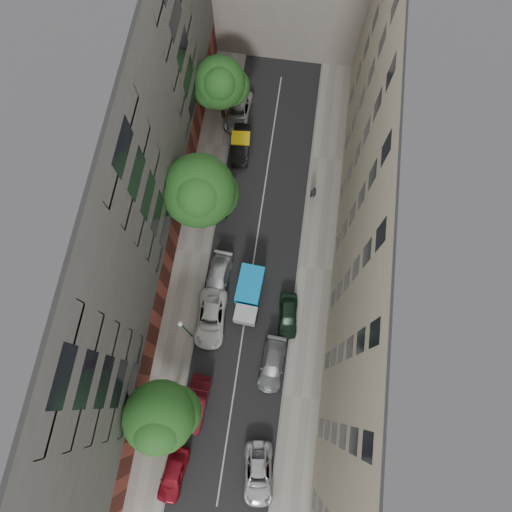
% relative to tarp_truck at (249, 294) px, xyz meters
% --- Properties ---
extents(ground, '(120.00, 120.00, 0.00)m').
position_rel_tarp_truck_xyz_m(ground, '(-0.07, 3.40, -1.24)').
color(ground, '#4C4C49').
rests_on(ground, ground).
extents(road_surface, '(8.00, 44.00, 0.02)m').
position_rel_tarp_truck_xyz_m(road_surface, '(-0.07, 3.40, -1.23)').
color(road_surface, black).
rests_on(road_surface, ground).
extents(sidewalk_left, '(3.00, 44.00, 0.15)m').
position_rel_tarp_truck_xyz_m(sidewalk_left, '(-5.57, 3.40, -1.16)').
color(sidewalk_left, gray).
rests_on(sidewalk_left, ground).
extents(sidewalk_right, '(3.00, 44.00, 0.15)m').
position_rel_tarp_truck_xyz_m(sidewalk_right, '(5.43, 3.40, -1.16)').
color(sidewalk_right, gray).
rests_on(sidewalk_right, ground).
extents(building_left, '(8.00, 44.00, 20.00)m').
position_rel_tarp_truck_xyz_m(building_left, '(-11.07, 3.40, 8.76)').
color(building_left, '#4A4845').
rests_on(building_left, ground).
extents(building_right, '(8.00, 44.00, 20.00)m').
position_rel_tarp_truck_xyz_m(building_right, '(10.93, 3.40, 8.76)').
color(building_right, tan).
rests_on(building_right, ground).
extents(tarp_truck, '(2.17, 4.96, 2.25)m').
position_rel_tarp_truck_xyz_m(tarp_truck, '(0.00, 0.00, 0.00)').
color(tarp_truck, black).
rests_on(tarp_truck, ground).
extents(car_left_0, '(2.10, 4.31, 1.42)m').
position_rel_tarp_truck_xyz_m(car_left_0, '(-3.67, -14.57, -0.53)').
color(car_left_0, maroon).
rests_on(car_left_0, ground).
extents(car_left_1, '(1.89, 4.64, 1.50)m').
position_rel_tarp_truck_xyz_m(car_left_1, '(-2.87, -9.28, -0.49)').
color(car_left_1, '#4F0F17').
rests_on(car_left_1, ground).
extents(car_left_2, '(2.61, 5.26, 1.43)m').
position_rel_tarp_truck_xyz_m(car_left_2, '(-2.87, -2.40, -0.52)').
color(car_left_2, silver).
rests_on(car_left_2, ground).
extents(car_left_3, '(2.24, 4.77, 1.34)m').
position_rel_tarp_truck_xyz_m(car_left_3, '(-2.87, 1.20, -0.57)').
color(car_left_3, silver).
rests_on(car_left_3, ground).
extents(car_left_4, '(1.75, 3.93, 1.31)m').
position_rel_tarp_truck_xyz_m(car_left_4, '(-3.67, 8.80, -0.58)').
color(car_left_4, black).
rests_on(car_left_4, ground).
extents(car_left_5, '(1.88, 4.53, 1.46)m').
position_rel_tarp_truck_xyz_m(car_left_5, '(-2.87, 14.40, -0.51)').
color(car_left_5, black).
rests_on(car_left_5, ground).
extents(car_left_6, '(2.41, 5.02, 1.38)m').
position_rel_tarp_truck_xyz_m(car_left_6, '(-3.67, 18.00, -0.55)').
color(car_left_6, '#B7B8BC').
rests_on(car_left_6, ground).
extents(car_right_0, '(2.81, 4.97, 1.31)m').
position_rel_tarp_truck_xyz_m(car_right_0, '(2.73, -13.60, -0.58)').
color(car_right_0, silver).
rests_on(car_right_0, ground).
extents(car_right_1, '(2.08, 4.63, 1.32)m').
position_rel_tarp_truck_xyz_m(car_right_1, '(2.73, -5.40, -0.58)').
color(car_right_1, gray).
rests_on(car_right_1, ground).
extents(car_right_2, '(1.87, 4.03, 1.33)m').
position_rel_tarp_truck_xyz_m(car_right_2, '(3.53, -1.20, -0.57)').
color(car_right_2, black).
rests_on(car_right_2, ground).
extents(tree_near, '(5.34, 5.08, 7.81)m').
position_rel_tarp_truck_xyz_m(tree_near, '(-4.57, -10.48, 3.98)').
color(tree_near, '#382619').
rests_on(tree_near, sidewalk_left).
extents(tree_mid, '(6.11, 5.95, 8.90)m').
position_rel_tarp_truck_xyz_m(tree_mid, '(-4.80, 6.53, 4.65)').
color(tree_mid, '#382619').
rests_on(tree_mid, sidewalk_left).
extents(tree_far, '(4.95, 4.62, 7.43)m').
position_rel_tarp_truck_xyz_m(tree_far, '(-5.03, 17.55, 3.79)').
color(tree_far, '#382619').
rests_on(tree_far, sidewalk_left).
extents(lamp_post, '(0.36, 0.36, 6.42)m').
position_rel_tarp_truck_xyz_m(lamp_post, '(-4.27, -3.97, 2.87)').
color(lamp_post, '#175230').
rests_on(lamp_post, sidewalk_left).
extents(pedestrian, '(0.75, 0.61, 1.76)m').
position_rel_tarp_truck_xyz_m(pedestrian, '(4.43, 10.23, -0.21)').
color(pedestrian, black).
rests_on(pedestrian, sidewalk_right).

